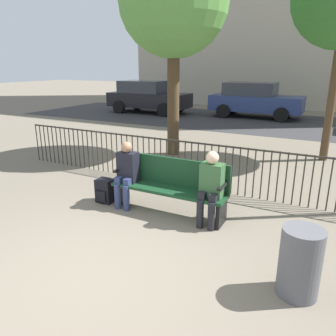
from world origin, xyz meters
The scene contains 11 objects.
ground_plane centered at (0.00, 0.00, 0.00)m, with size 80.00×80.00×0.00m, color #706656.
park_bench centered at (0.00, 2.02, 0.50)m, with size 1.97×0.45×0.92m.
seated_person_0 centered at (-0.78, 1.89, 0.64)m, with size 0.34×0.39×1.16m.
seated_person_1 centered at (0.75, 1.89, 0.65)m, with size 0.34×0.39×1.17m.
backpack centered at (-1.24, 1.85, 0.21)m, with size 0.30×0.28×0.43m.
fence_railing centered at (-0.02, 3.27, 0.56)m, with size 9.01×0.03×0.95m.
tree_0 centered at (-1.64, 5.43, 3.86)m, with size 2.74×2.74×5.27m.
street_surface centered at (0.00, 12.00, 0.00)m, with size 24.00×6.00×0.01m.
parked_car_0 centered at (-1.24, 13.23, 0.84)m, with size 4.20×1.94×1.62m.
parked_car_1 centered at (-6.53, 12.29, 0.84)m, with size 4.20×1.94×1.62m.
trash_bin centered at (2.17, 0.78, 0.39)m, with size 0.44×0.44×0.78m.
Camera 1 is at (2.31, -2.53, 2.39)m, focal length 35.00 mm.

